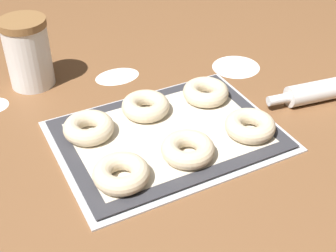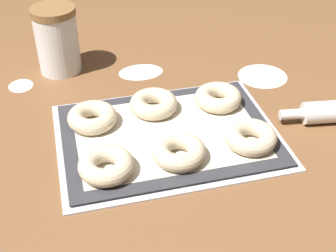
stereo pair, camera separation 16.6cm
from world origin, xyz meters
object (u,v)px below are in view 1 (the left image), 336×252
(bagel_front_left, at_px, (121,173))
(bagel_back_left, at_px, (89,128))
(bagel_front_center, at_px, (189,149))
(bagel_front_right, at_px, (250,126))
(bagel_back_center, at_px, (146,106))
(flour_canister, at_px, (28,53))
(bagel_back_right, at_px, (206,92))
(baking_tray, at_px, (168,136))

(bagel_front_left, relative_size, bagel_back_left, 1.00)
(bagel_front_left, height_order, bagel_front_center, same)
(bagel_front_right, height_order, bagel_back_center, same)
(bagel_back_center, bearing_deg, flour_canister, 126.02)
(bagel_back_left, bearing_deg, flour_canister, 100.05)
(bagel_front_center, distance_m, bagel_front_right, 0.14)
(bagel_front_center, xyz_separation_m, bagel_back_right, (0.13, 0.15, 0.00))
(bagel_front_right, bearing_deg, bagel_back_right, 95.60)
(bagel_front_left, xyz_separation_m, bagel_back_left, (-0.01, 0.15, 0.00))
(bagel_front_left, height_order, bagel_front_right, same)
(bagel_front_right, xyz_separation_m, flour_canister, (-0.33, 0.40, 0.05))
(bagel_back_left, bearing_deg, bagel_front_left, -87.81)
(bagel_front_right, xyz_separation_m, bagel_back_center, (-0.15, 0.16, 0.00))
(bagel_front_right, relative_size, bagel_back_left, 1.00)
(flour_canister, bearing_deg, bagel_back_left, -79.95)
(bagel_front_right, xyz_separation_m, bagel_back_right, (-0.01, 0.15, 0.00))
(baking_tray, bearing_deg, flour_canister, 119.73)
(bagel_back_center, bearing_deg, bagel_front_left, -126.51)
(baking_tray, relative_size, bagel_back_left, 4.37)
(bagel_front_center, distance_m, flour_canister, 0.46)
(bagel_front_left, xyz_separation_m, bagel_front_center, (0.14, 0.00, 0.00))
(bagel_back_left, xyz_separation_m, bagel_back_right, (0.27, 0.01, 0.00))
(bagel_back_right, distance_m, flour_canister, 0.41)
(bagel_front_center, bearing_deg, bagel_back_right, 50.36)
(bagel_back_left, bearing_deg, bagel_front_center, -45.59)
(bagel_front_center, height_order, flour_canister, flour_canister)
(bagel_front_right, distance_m, bagel_back_center, 0.22)
(bagel_front_left, xyz_separation_m, flour_canister, (-0.05, 0.42, 0.05))
(bagel_front_left, relative_size, bagel_front_right, 1.00)
(bagel_front_center, bearing_deg, bagel_front_left, -177.95)
(baking_tray, relative_size, bagel_front_center, 4.37)
(baking_tray, height_order, bagel_front_center, bagel_front_center)
(bagel_back_center, bearing_deg, baking_tray, -83.37)
(baking_tray, distance_m, bagel_back_center, 0.09)
(bagel_front_center, relative_size, bagel_back_left, 1.00)
(bagel_front_left, xyz_separation_m, bagel_back_right, (0.27, 0.16, 0.00))
(baking_tray, xyz_separation_m, bagel_back_center, (-0.01, 0.08, 0.02))
(baking_tray, xyz_separation_m, bagel_back_left, (-0.14, 0.07, 0.02))
(baking_tray, relative_size, bagel_front_left, 4.37)
(bagel_back_center, height_order, flour_canister, flour_canister)
(bagel_back_center, bearing_deg, bagel_back_left, -172.43)
(bagel_front_left, height_order, bagel_back_center, same)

